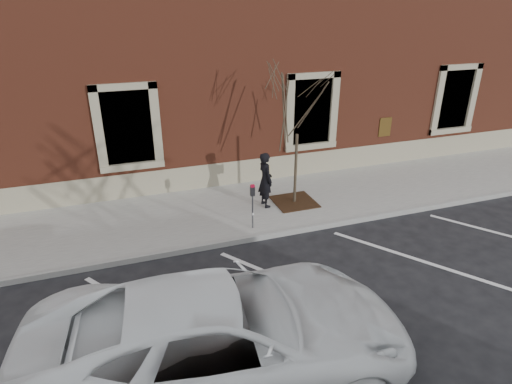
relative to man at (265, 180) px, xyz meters
name	(u,v)px	position (x,y,z in m)	size (l,w,h in m)	color
ground	(263,238)	(-0.63, -1.58, -0.99)	(120.00, 120.00, 0.00)	#28282B
sidewalk_near	(244,208)	(-0.63, 0.17, -0.91)	(40.00, 3.50, 0.15)	#BBB8AF
curb_near	(264,236)	(-0.63, -1.63, -0.91)	(40.00, 0.12, 0.15)	#9E9E99
parking_stripes	(297,285)	(-0.63, -3.78, -0.99)	(28.00, 4.40, 0.01)	silver
building_civic	(196,52)	(-0.63, 6.16, 3.01)	(40.00, 8.62, 8.00)	brown
man	(265,180)	(0.00, 0.00, 0.00)	(0.61, 0.40, 1.68)	black
parking_meter	(253,198)	(-0.81, -1.20, 0.05)	(0.12, 0.09, 1.27)	#595B60
tree_grate	(294,202)	(0.93, -0.08, -0.82)	(1.24, 1.24, 0.03)	#371F11
sapling	(298,114)	(0.93, -0.08, 1.91)	(2.36, 2.36, 3.94)	#463B2A
white_truck	(222,335)	(-2.85, -5.67, -0.11)	(2.91, 6.30, 1.75)	white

